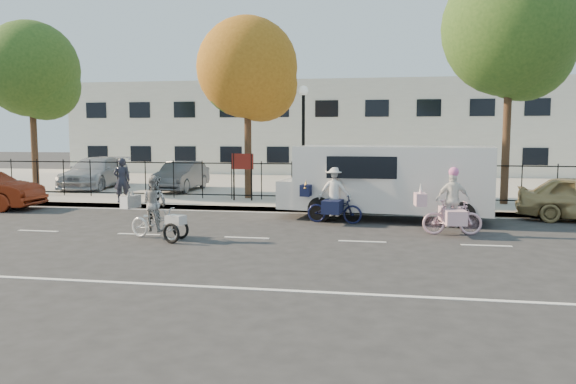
% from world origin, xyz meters
% --- Properties ---
extents(ground, '(120.00, 120.00, 0.00)m').
position_xyz_m(ground, '(0.00, 0.00, 0.00)').
color(ground, '#333334').
extents(road_markings, '(60.00, 9.52, 0.01)m').
position_xyz_m(road_markings, '(0.00, 0.00, 0.01)').
color(road_markings, silver).
rests_on(road_markings, ground).
extents(curb, '(60.00, 0.10, 0.15)m').
position_xyz_m(curb, '(0.00, 5.05, 0.07)').
color(curb, '#A8A399').
rests_on(curb, ground).
extents(sidewalk, '(60.00, 2.20, 0.15)m').
position_xyz_m(sidewalk, '(0.00, 6.10, 0.07)').
color(sidewalk, '#A8A399').
rests_on(sidewalk, ground).
extents(parking_lot, '(60.00, 15.60, 0.15)m').
position_xyz_m(parking_lot, '(0.00, 15.00, 0.07)').
color(parking_lot, '#A8A399').
rests_on(parking_lot, ground).
extents(iron_fence, '(58.00, 0.06, 1.50)m').
position_xyz_m(iron_fence, '(0.00, 7.20, 0.90)').
color(iron_fence, black).
rests_on(iron_fence, sidewalk).
extents(building, '(34.00, 10.00, 6.00)m').
position_xyz_m(building, '(0.00, 25.00, 3.00)').
color(building, silver).
rests_on(building, ground).
extents(lamppost, '(0.36, 0.36, 4.33)m').
position_xyz_m(lamppost, '(0.50, 6.80, 3.11)').
color(lamppost, black).
rests_on(lamppost, sidewalk).
extents(street_sign, '(0.85, 0.06, 1.80)m').
position_xyz_m(street_sign, '(-1.85, 6.80, 1.42)').
color(street_sign, black).
rests_on(street_sign, sidewalk).
extents(zebra_trike, '(1.92, 1.20, 1.65)m').
position_xyz_m(zebra_trike, '(-2.30, -0.52, 0.64)').
color(zebra_trike, silver).
rests_on(zebra_trike, ground).
extents(unicorn_bike, '(1.83, 1.29, 1.83)m').
position_xyz_m(unicorn_bike, '(5.31, 1.37, 0.68)').
color(unicorn_bike, '#EFB6C7').
rests_on(unicorn_bike, ground).
extents(bull_bike, '(1.93, 1.34, 1.76)m').
position_xyz_m(bull_bike, '(2.02, 2.83, 0.70)').
color(bull_bike, '#0F1233').
rests_on(bull_bike, ground).
extents(white_van, '(6.76, 2.95, 2.32)m').
position_xyz_m(white_van, '(3.67, 3.80, 1.28)').
color(white_van, silver).
rests_on(white_van, ground).
extents(pedestrian, '(0.73, 0.66, 1.66)m').
position_xyz_m(pedestrian, '(-6.12, 5.40, 0.98)').
color(pedestrian, black).
rests_on(pedestrian, sidewalk).
extents(lot_car_a, '(2.44, 5.09, 1.43)m').
position_xyz_m(lot_car_a, '(-9.99, 10.47, 0.87)').
color(lot_car_a, '#ACADB3').
rests_on(lot_car_a, parking_lot).
extents(lot_car_c, '(1.40, 3.98, 1.31)m').
position_xyz_m(lot_car_c, '(-5.50, 9.89, 0.80)').
color(lot_car_c, '#4A4B51').
rests_on(lot_car_c, parking_lot).
extents(lot_car_d, '(2.53, 4.12, 1.31)m').
position_xyz_m(lot_car_d, '(3.87, 10.39, 0.80)').
color(lot_car_d, '#9A9BA1').
rests_on(lot_car_d, parking_lot).
extents(tree_west, '(4.10, 4.10, 7.52)m').
position_xyz_m(tree_west, '(-11.41, 8.26, 5.26)').
color(tree_west, '#442D1D').
rests_on(tree_west, ground).
extents(tree_mid, '(3.96, 3.96, 7.27)m').
position_xyz_m(tree_mid, '(-1.70, 7.70, 5.09)').
color(tree_mid, '#442D1D').
rests_on(tree_mid, ground).
extents(tree_east, '(4.84, 4.84, 8.87)m').
position_xyz_m(tree_east, '(7.99, 7.47, 6.21)').
color(tree_east, '#442D1D').
rests_on(tree_east, ground).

